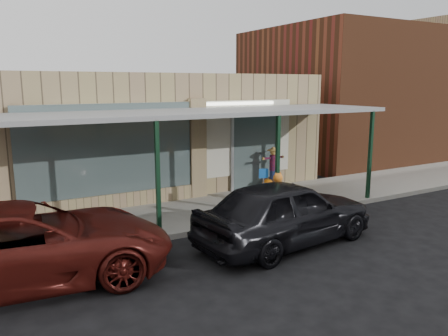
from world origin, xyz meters
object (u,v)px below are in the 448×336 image
car_maroon (24,244)px  barrel_scarecrow (273,175)px  barrel_pumpkin (267,193)px  parked_sedan (286,212)px  handicap_sign (263,185)px

car_maroon → barrel_scarecrow: bearing=-62.7°
barrel_pumpkin → car_maroon: (-7.29, -2.23, 0.37)m
parked_sedan → car_maroon: bearing=75.0°
barrel_pumpkin → car_maroon: car_maroon is taller
barrel_scarecrow → parked_sedan: barrel_scarecrow is taller
barrel_scarecrow → parked_sedan: 4.97m
barrel_pumpkin → parked_sedan: (-1.55, -2.98, 0.38)m
barrel_scarecrow → parked_sedan: size_ratio=0.31×
barrel_scarecrow → handicap_sign: bearing=-137.8°
barrel_pumpkin → handicap_sign: handicap_sign is taller
handicap_sign → parked_sedan: parked_sedan is taller
barrel_pumpkin → parked_sedan: size_ratio=0.16×
barrel_scarecrow → barrel_pumpkin: barrel_scarecrow is taller
barrel_scarecrow → car_maroon: 9.06m
barrel_scarecrow → car_maroon: bearing=-164.5°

